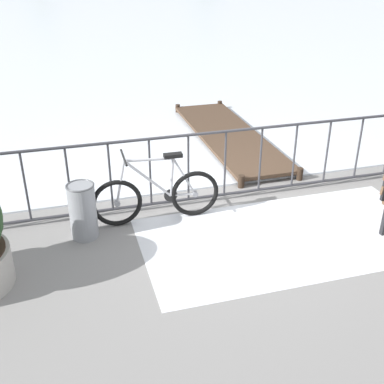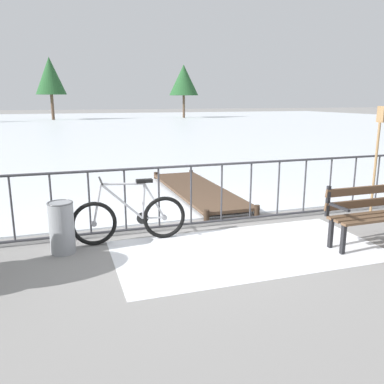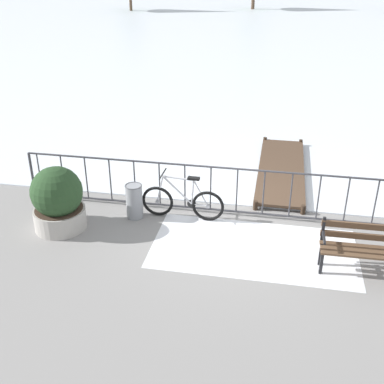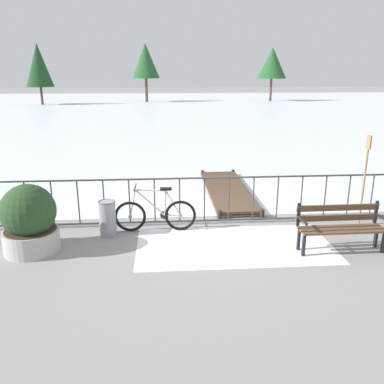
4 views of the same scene
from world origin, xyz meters
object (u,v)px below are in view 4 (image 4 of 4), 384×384
object	(u,v)px
park_bench	(340,224)
oar_upright	(365,175)
trash_bin	(108,218)
planter_with_shrub	(29,220)
bicycle_near_railing	(156,214)

from	to	relation	value
park_bench	oar_upright	distance (m)	1.65
trash_bin	oar_upright	distance (m)	5.47
planter_with_shrub	park_bench	bearing A→B (deg)	-3.61
bicycle_near_railing	trash_bin	world-z (taller)	bicycle_near_railing
trash_bin	oar_upright	xyz separation A→B (m)	(5.41, 0.13, 0.76)
park_bench	trash_bin	distance (m)	4.55
bicycle_near_railing	park_bench	xyz separation A→B (m)	(3.45, -1.18, 0.14)
trash_bin	planter_with_shrub	bearing A→B (deg)	-153.17
oar_upright	planter_with_shrub	bearing A→B (deg)	-173.24
park_bench	planter_with_shrub	bearing A→B (deg)	176.39
planter_with_shrub	bicycle_near_railing	bearing A→B (deg)	19.61
bicycle_near_railing	planter_with_shrub	xyz separation A→B (m)	(-2.30, -0.82, 0.25)
bicycle_near_railing	park_bench	bearing A→B (deg)	-18.94
planter_with_shrub	oar_upright	bearing A→B (deg)	6.76
park_bench	oar_upright	xyz separation A→B (m)	(0.98, 1.16, 0.63)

